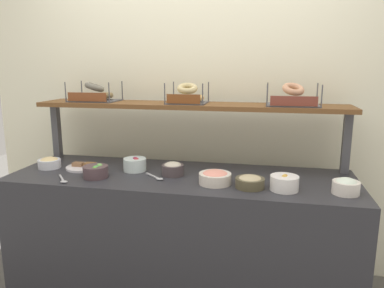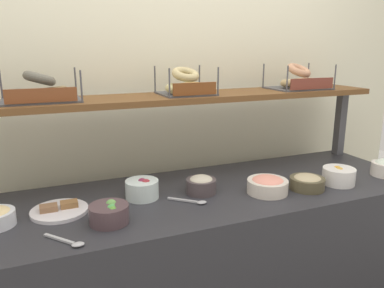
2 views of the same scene
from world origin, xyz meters
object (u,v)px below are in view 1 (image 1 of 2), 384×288
at_px(bowl_fruit_salad, 284,183).
at_px(bagel_basket_poppy, 94,95).
at_px(bowl_lox_spread, 215,177).
at_px(bowl_beet_salad, 135,164).
at_px(serving_spoon_by_edge, 156,177).
at_px(serving_plate_white, 84,167).
at_px(serving_spoon_near_plate, 63,180).
at_px(bowl_cream_cheese, 346,186).
at_px(bowl_veggie_mix, 96,171).
at_px(bowl_tuna_salad, 173,169).
at_px(bagel_basket_plain, 187,96).
at_px(bowl_hummus, 250,182).
at_px(bagel_basket_sesame, 292,98).
at_px(bowl_egg_salad, 49,163).

height_order(bowl_fruit_salad, bagel_basket_poppy, bagel_basket_poppy).
distance_m(bowl_lox_spread, bowl_beet_salad, 0.58).
xyz_separation_m(serving_spoon_by_edge, bagel_basket_poppy, (-0.58, 0.38, 0.47)).
bearing_deg(serving_plate_white, serving_spoon_near_plate, -87.14).
height_order(bowl_cream_cheese, serving_plate_white, bowl_cream_cheese).
relative_size(serving_plate_white, serving_spoon_near_plate, 1.63).
bearing_deg(bagel_basket_poppy, serving_plate_white, -84.49).
distance_m(bowl_fruit_salad, bowl_veggie_mix, 1.14).
bearing_deg(bowl_veggie_mix, bowl_fruit_salad, -0.21).
xyz_separation_m(serving_plate_white, bagel_basket_poppy, (-0.03, 0.26, 0.47)).
height_order(bowl_tuna_salad, bagel_basket_plain, bagel_basket_plain).
bearing_deg(bagel_basket_poppy, bowl_cream_cheese, -14.63).
relative_size(serving_plate_white, bagel_basket_plain, 0.84).
bearing_deg(bowl_veggie_mix, bowl_hummus, -0.06).
height_order(bowl_hummus, bagel_basket_plain, bagel_basket_plain).
relative_size(bowl_cream_cheese, serving_spoon_near_plate, 1.01).
height_order(bowl_fruit_salad, bowl_hummus, bowl_fruit_salad).
bearing_deg(bagel_basket_sesame, bowl_tuna_salad, -159.60).
height_order(bowl_tuna_salad, bowl_hummus, bowl_tuna_salad).
bearing_deg(bowl_lox_spread, bowl_fruit_salad, -4.84).
bearing_deg(bagel_basket_sesame, serving_spoon_by_edge, -155.66).
xyz_separation_m(bowl_hummus, bagel_basket_poppy, (-1.15, 0.44, 0.44)).
relative_size(bowl_fruit_salad, bagel_basket_poppy, 0.47).
relative_size(bowl_tuna_salad, serving_spoon_by_edge, 0.96).
bearing_deg(serving_plate_white, bowl_fruit_salad, -7.65).
bearing_deg(bowl_hummus, bagel_basket_poppy, 159.24).
distance_m(bowl_lox_spread, bowl_egg_salad, 1.16).
xyz_separation_m(bowl_egg_salad, bagel_basket_sesame, (1.59, 0.28, 0.44)).
xyz_separation_m(bowl_tuna_salad, serving_plate_white, (-0.63, 0.03, -0.03)).
bearing_deg(bagel_basket_plain, serving_spoon_near_plate, -140.45).
bearing_deg(bagel_basket_sesame, bowl_fruit_salad, -95.77).
distance_m(bowl_cream_cheese, bagel_basket_plain, 1.15).
xyz_separation_m(bowl_lox_spread, bagel_basket_plain, (-0.26, 0.39, 0.44)).
bearing_deg(bowl_cream_cheese, serving_plate_white, 174.02).
bearing_deg(serving_spoon_by_edge, bowl_lox_spread, -3.54).
xyz_separation_m(bowl_beet_salad, bowl_tuna_salad, (0.27, -0.05, -0.00)).
bearing_deg(bowl_egg_salad, bowl_lox_spread, -5.36).
bearing_deg(bagel_basket_sesame, bowl_hummus, -119.15).
height_order(bowl_egg_salad, bowl_hummus, bowl_egg_salad).
xyz_separation_m(bowl_tuna_salad, serving_spoon_near_plate, (-0.62, -0.26, -0.04)).
height_order(bowl_tuna_salad, serving_spoon_by_edge, bowl_tuna_salad).
distance_m(bowl_tuna_salad, serving_spoon_near_plate, 0.67).
bearing_deg(bowl_cream_cheese, bagel_basket_plain, 156.62).
distance_m(bowl_egg_salad, bagel_basket_poppy, 0.57).
distance_m(bowl_fruit_salad, bowl_cream_cheese, 0.32).
xyz_separation_m(bowl_lox_spread, bowl_cream_cheese, (0.72, -0.03, 0.00)).
xyz_separation_m(serving_plate_white, serving_spoon_by_edge, (0.55, -0.12, -0.00)).
height_order(bowl_cream_cheese, serving_spoon_by_edge, bowl_cream_cheese).
bearing_deg(bowl_hummus, bagel_basket_sesame, 60.85).
bearing_deg(bowl_fruit_salad, bowl_hummus, 179.00).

